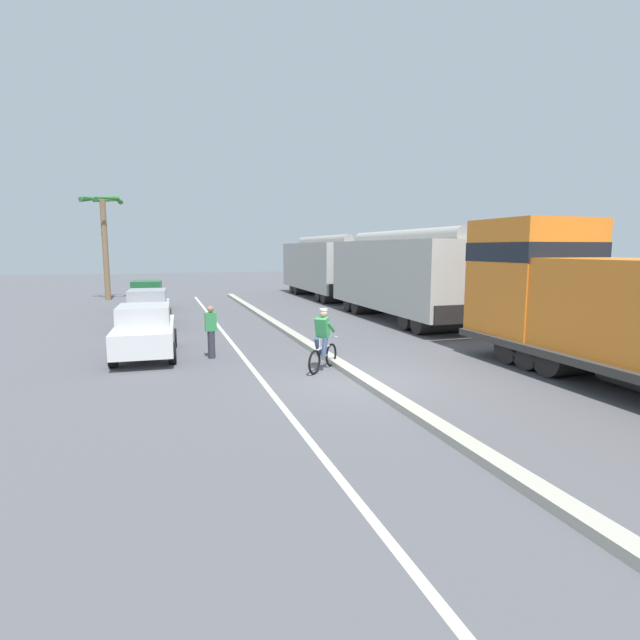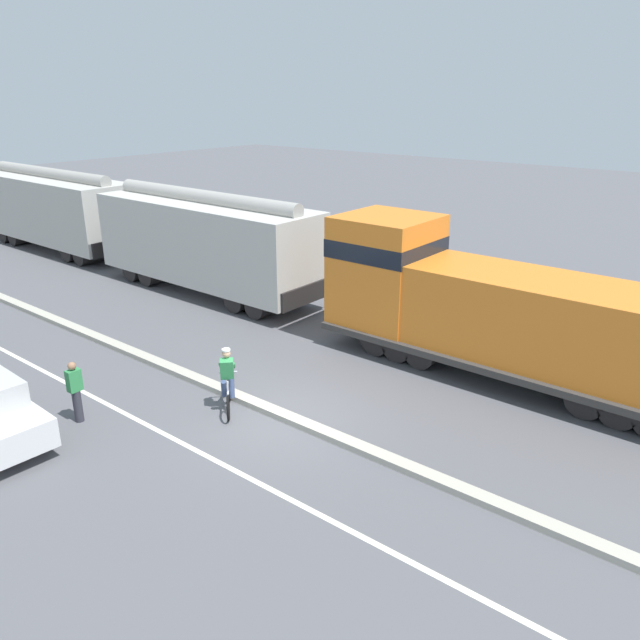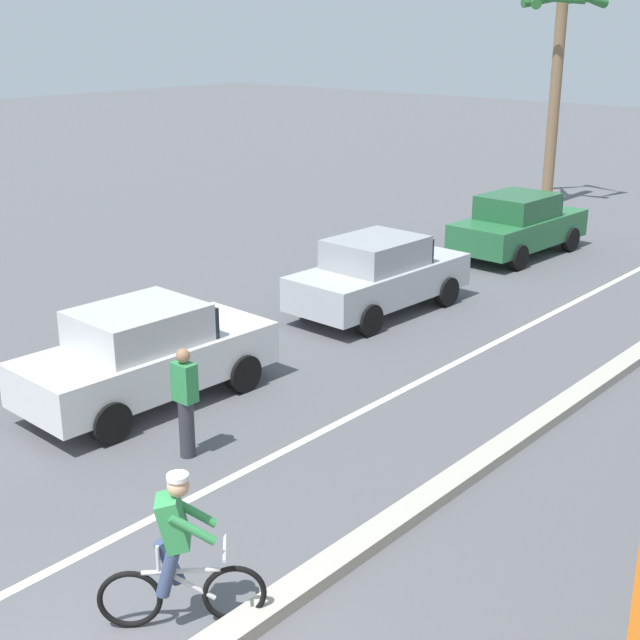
{
  "view_description": "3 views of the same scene",
  "coord_description": "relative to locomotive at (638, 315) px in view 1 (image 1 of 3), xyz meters",
  "views": [
    {
      "loc": [
        -4.81,
        -11.47,
        3.35
      ],
      "look_at": [
        -0.11,
        3.0,
        1.16
      ],
      "focal_mm": 28.0,
      "sensor_mm": 36.0,
      "label": 1
    },
    {
      "loc": [
        -10.29,
        -9.61,
        7.86
      ],
      "look_at": [
        2.6,
        0.85,
        1.71
      ],
      "focal_mm": 35.0,
      "sensor_mm": 36.0,
      "label": 2
    },
    {
      "loc": [
        5.48,
        -3.55,
        5.87
      ],
      "look_at": [
        -3.78,
        7.23,
        1.07
      ],
      "focal_mm": 50.0,
      "sensor_mm": 36.0,
      "label": 3
    }
  ],
  "objects": [
    {
      "name": "hopper_car_middle",
      "position": [
        0.0,
        23.76,
        0.28
      ],
      "size": [
        2.9,
        10.6,
        4.18
      ],
      "color": "#B4B2AA",
      "rests_on": "ground"
    },
    {
      "name": "parked_car_green",
      "position": [
        -11.31,
        19.8,
        -0.98
      ],
      "size": [
        1.98,
        4.27,
        1.62
      ],
      "color": "#286B3D",
      "rests_on": "ground"
    },
    {
      "name": "locomotive",
      "position": [
        0.0,
        0.0,
        0.0
      ],
      "size": [
        3.1,
        11.61,
        4.2
      ],
      "color": "orange",
      "rests_on": "ground"
    },
    {
      "name": "parked_car_silver",
      "position": [
        -11.17,
        13.59,
        -0.98
      ],
      "size": [
        1.96,
        4.26,
        1.62
      ],
      "color": "#B7BABF",
      "rests_on": "ground"
    },
    {
      "name": "palm_tree_near",
      "position": [
        -13.89,
        26.44,
        3.12
      ],
      "size": [
        2.59,
        2.7,
        6.76
      ],
      "color": "#846647",
      "rests_on": "ground"
    },
    {
      "name": "cyclist",
      "position": [
        -6.47,
        4.06,
        -0.98
      ],
      "size": [
        1.24,
        1.26,
        1.71
      ],
      "color": "black",
      "rests_on": "ground"
    },
    {
      "name": "parked_car_white",
      "position": [
        -11.17,
        7.44,
        -0.98
      ],
      "size": [
        1.97,
        4.27,
        1.62
      ],
      "color": "silver",
      "rests_on": "ground"
    },
    {
      "name": "lane_stripe",
      "position": [
        -8.3,
        8.74,
        -1.79
      ],
      "size": [
        0.14,
        36.0,
        0.01
      ],
      "primitive_type": "cube",
      "color": "silver",
      "rests_on": "ground"
    },
    {
      "name": "ground_plane",
      "position": [
        -5.9,
        2.74,
        -1.8
      ],
      "size": [
        120.0,
        120.0,
        0.0
      ],
      "primitive_type": "plane",
      "color": "#56565B"
    },
    {
      "name": "median_curb",
      "position": [
        -5.9,
        8.74,
        -1.72
      ],
      "size": [
        0.36,
        36.0,
        0.16
      ],
      "primitive_type": "cube",
      "color": "#B2AD9E",
      "rests_on": "ground"
    },
    {
      "name": "pedestrian_by_cars",
      "position": [
        -9.24,
        6.58,
        -0.95
      ],
      "size": [
        0.34,
        0.22,
        1.62
      ],
      "color": "#33333D",
      "rests_on": "ground"
    },
    {
      "name": "hopper_car_lead",
      "position": [
        0.0,
        12.16,
        0.28
      ],
      "size": [
        2.9,
        10.6,
        4.18
      ],
      "color": "beige",
      "rests_on": "ground"
    }
  ]
}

